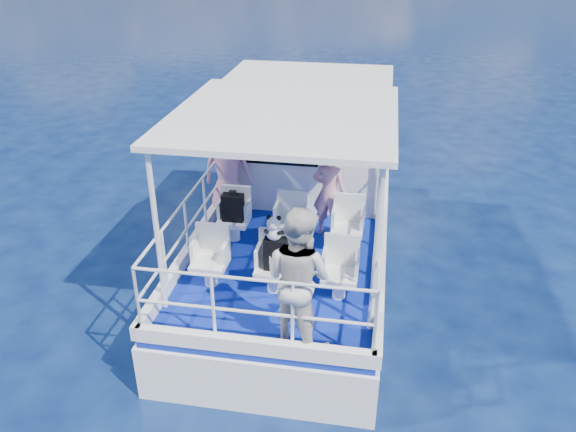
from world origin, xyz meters
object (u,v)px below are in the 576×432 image
object	(u,v)px
passenger_stbd_aft	(298,278)
panda	(274,228)
backpack_center	(276,254)
passenger_port_fwd	(228,170)

from	to	relation	value
passenger_stbd_aft	panda	world-z (taller)	passenger_stbd_aft
backpack_center	passenger_port_fwd	bearing A→B (deg)	119.63
passenger_stbd_aft	panda	xyz separation A→B (m)	(-0.46, 0.92, 0.12)
passenger_port_fwd	backpack_center	size ratio (longest dim) A/B	3.62
passenger_port_fwd	panda	world-z (taller)	passenger_port_fwd
passenger_port_fwd	panda	size ratio (longest dim) A/B	4.78
passenger_port_fwd	passenger_stbd_aft	distance (m)	3.55
passenger_port_fwd	backpack_center	bearing A→B (deg)	117.05
passenger_stbd_aft	backpack_center	distance (m)	1.07
passenger_port_fwd	backpack_center	xyz separation A→B (m)	(1.24, -2.19, -0.22)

